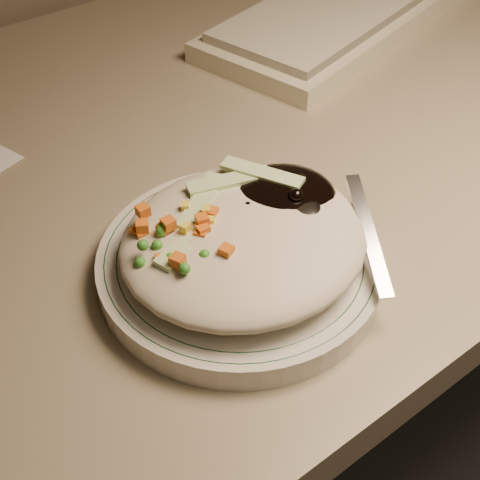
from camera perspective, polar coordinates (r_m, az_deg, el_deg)
desk at (r=0.83m, az=-1.78°, el=-1.70°), size 1.40×0.70×0.74m
plate at (r=0.53m, az=0.00°, el=-2.08°), size 0.22×0.22×0.02m
plate_rim at (r=0.52m, az=0.00°, el=-1.30°), size 0.21×0.21×0.00m
meal at (r=0.51m, az=0.44°, el=0.63°), size 0.21×0.19×0.05m
keyboard at (r=0.95m, az=10.07°, el=19.43°), size 0.52×0.29×0.03m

